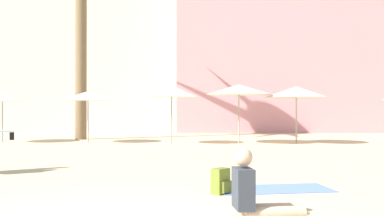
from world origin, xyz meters
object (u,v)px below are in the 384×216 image
Objects in this scene: cafe_umbrella_3 at (172,91)px; backpack at (221,182)px; cafe_umbrella_2 at (2,97)px; cafe_umbrella_4 at (296,92)px; cafe_umbrella_7 at (88,96)px; person_far_left at (255,193)px; cafe_umbrella_6 at (239,90)px; beach_towel at (274,189)px.

cafe_umbrella_3 is 10.87m from backpack.
cafe_umbrella_4 reaches higher than cafe_umbrella_2.
cafe_umbrella_2 is 1.05× the size of cafe_umbrella_7.
person_far_left is at bearing -65.22° from cafe_umbrella_7.
cafe_umbrella_6 is at bearing 5.90° from cafe_umbrella_3.
cafe_umbrella_2 is 7.48m from cafe_umbrella_3.
cafe_umbrella_3 is (7.46, -0.56, 0.22)m from cafe_umbrella_2.
cafe_umbrella_2 is at bearing 168.17° from backpack.
cafe_umbrella_4 is at bearing 3.54° from cafe_umbrella_6.
cafe_umbrella_6 is 12.55m from person_far_left.
cafe_umbrella_2 reaches higher than person_far_left.
cafe_umbrella_3 is 2.83m from cafe_umbrella_6.
person_far_left is at bearing -103.81° from cafe_umbrella_4.
cafe_umbrella_4 is at bearing 110.91° from backpack.
beach_towel is at bearing 65.78° from person_far_left.
backpack reaches higher than beach_towel.
cafe_umbrella_3 reaches higher than cafe_umbrella_7.
backpack is (9.22, -11.10, -1.78)m from cafe_umbrella_2.
cafe_umbrella_2 is 14.86m from beach_towel.
cafe_umbrella_4 is 8.89m from cafe_umbrella_7.
cafe_umbrella_4 reaches higher than backpack.
cafe_umbrella_3 is at bearing -174.10° from cafe_umbrella_6.
person_far_left is (9.61, -12.65, -1.67)m from cafe_umbrella_2.
cafe_umbrella_6 is at bearing 78.04° from person_far_left.
cafe_umbrella_4 is 0.95× the size of cafe_umbrella_6.
beach_towel is 1.05m from backpack.
beach_towel is at bearing 63.47° from backpack.
beach_towel is 4.67× the size of backpack.
cafe_umbrella_7 is at bearing 154.61° from backpack.
cafe_umbrella_3 is at bearing -4.26° from cafe_umbrella_2.
cafe_umbrella_6 is 2.97× the size of person_far_left.
cafe_umbrella_4 is 1.34× the size of beach_towel.
cafe_umbrella_3 reaches higher than beach_towel.
cafe_umbrella_7 is 2.42× the size of person_far_left.
backpack is at bearing -80.51° from cafe_umbrella_3.
backpack is (-3.47, -10.98, -1.97)m from cafe_umbrella_4.
cafe_umbrella_3 is 1.25× the size of beach_towel.
cafe_umbrella_6 is 6.57× the size of backpack.
cafe_umbrella_3 is 0.89× the size of cafe_umbrella_6.
cafe_umbrella_4 is 6.24× the size of backpack.
backpack is at bearing -154.98° from beach_towel.
person_far_left is (0.39, -1.55, 0.11)m from backpack.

